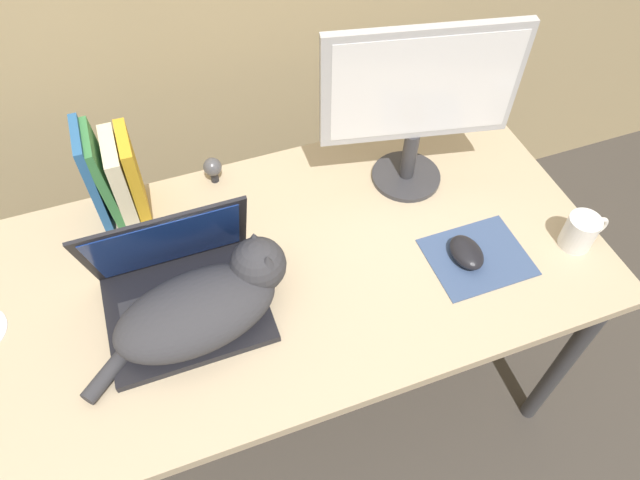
{
  "coord_description": "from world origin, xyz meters",
  "views": [
    {
      "loc": [
        -0.15,
        -0.37,
        1.73
      ],
      "look_at": [
        0.1,
        0.32,
        0.8
      ],
      "focal_mm": 32.0,
      "sensor_mm": 36.0,
      "label": 1
    }
  ],
  "objects_px": {
    "cat": "(207,303)",
    "webcam": "(213,168)",
    "laptop": "(181,289)",
    "external_monitor": "(419,100)",
    "book_row": "(115,178)",
    "mug": "(581,232)",
    "computer_mouse": "(467,252)"
  },
  "relations": [
    {
      "from": "laptop",
      "to": "book_row",
      "type": "bearing_deg",
      "value": 104.81
    },
    {
      "from": "cat",
      "to": "external_monitor",
      "type": "relative_size",
      "value": 1.03
    },
    {
      "from": "book_row",
      "to": "cat",
      "type": "bearing_deg",
      "value": -71.39
    },
    {
      "from": "book_row",
      "to": "mug",
      "type": "bearing_deg",
      "value": -25.01
    },
    {
      "from": "webcam",
      "to": "external_monitor",
      "type": "bearing_deg",
      "value": -18.9
    },
    {
      "from": "external_monitor",
      "to": "computer_mouse",
      "type": "height_order",
      "value": "external_monitor"
    },
    {
      "from": "webcam",
      "to": "mug",
      "type": "distance_m",
      "value": 0.87
    },
    {
      "from": "cat",
      "to": "book_row",
      "type": "relative_size",
      "value": 1.72
    },
    {
      "from": "laptop",
      "to": "book_row",
      "type": "distance_m",
      "value": 0.31
    },
    {
      "from": "computer_mouse",
      "to": "mug",
      "type": "height_order",
      "value": "mug"
    },
    {
      "from": "cat",
      "to": "computer_mouse",
      "type": "bearing_deg",
      "value": -3.78
    },
    {
      "from": "computer_mouse",
      "to": "webcam",
      "type": "distance_m",
      "value": 0.64
    },
    {
      "from": "laptop",
      "to": "webcam",
      "type": "height_order",
      "value": "laptop"
    },
    {
      "from": "external_monitor",
      "to": "webcam",
      "type": "xyz_separation_m",
      "value": [
        -0.45,
        0.16,
        -0.2
      ]
    },
    {
      "from": "external_monitor",
      "to": "webcam",
      "type": "bearing_deg",
      "value": 161.1
    },
    {
      "from": "cat",
      "to": "mug",
      "type": "bearing_deg",
      "value": -5.92
    },
    {
      "from": "webcam",
      "to": "mug",
      "type": "height_order",
      "value": "mug"
    },
    {
      "from": "mug",
      "to": "computer_mouse",
      "type": "bearing_deg",
      "value": 169.41
    },
    {
      "from": "cat",
      "to": "mug",
      "type": "relative_size",
      "value": 4.06
    },
    {
      "from": "external_monitor",
      "to": "computer_mouse",
      "type": "relative_size",
      "value": 4.43
    },
    {
      "from": "laptop",
      "to": "book_row",
      "type": "relative_size",
      "value": 1.25
    },
    {
      "from": "external_monitor",
      "to": "book_row",
      "type": "height_order",
      "value": "external_monitor"
    },
    {
      "from": "cat",
      "to": "webcam",
      "type": "relative_size",
      "value": 6.35
    },
    {
      "from": "external_monitor",
      "to": "computer_mouse",
      "type": "bearing_deg",
      "value": -86.46
    },
    {
      "from": "webcam",
      "to": "mug",
      "type": "bearing_deg",
      "value": -33.19
    },
    {
      "from": "laptop",
      "to": "external_monitor",
      "type": "bearing_deg",
      "value": 16.32
    },
    {
      "from": "computer_mouse",
      "to": "laptop",
      "type": "bearing_deg",
      "value": 170.88
    },
    {
      "from": "laptop",
      "to": "cat",
      "type": "distance_m",
      "value": 0.08
    },
    {
      "from": "laptop",
      "to": "external_monitor",
      "type": "distance_m",
      "value": 0.65
    },
    {
      "from": "external_monitor",
      "to": "book_row",
      "type": "relative_size",
      "value": 1.67
    },
    {
      "from": "computer_mouse",
      "to": "book_row",
      "type": "distance_m",
      "value": 0.8
    },
    {
      "from": "cat",
      "to": "computer_mouse",
      "type": "relative_size",
      "value": 4.57
    }
  ]
}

